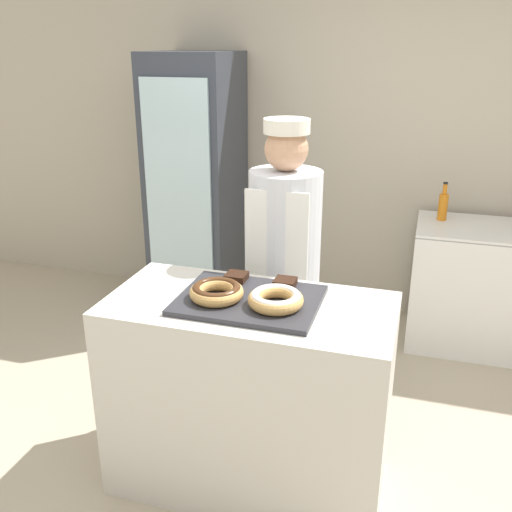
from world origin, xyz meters
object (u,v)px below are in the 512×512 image
object	(u,v)px
beverage_fridge	(197,188)
bottle_orange	(443,205)
donut_chocolate_glaze	(216,291)
brownie_back_right	(285,282)
donut_light_glaze	(276,299)
chest_freezer	(481,287)
brownie_back_left	(236,277)
baker_person	(284,270)
serving_tray	(249,300)

from	to	relation	value
beverage_fridge	bottle_orange	bearing A→B (deg)	3.15
donut_chocolate_glaze	brownie_back_right	xyz separation A→B (m)	(0.25, 0.22, -0.02)
donut_light_glaze	chest_freezer	bearing A→B (deg)	61.31
brownie_back_right	beverage_fridge	xyz separation A→B (m)	(-1.08, 1.57, -0.01)
beverage_fridge	brownie_back_right	bearing A→B (deg)	-55.41
donut_light_glaze	brownie_back_left	world-z (taller)	donut_light_glaze
brownie_back_right	chest_freezer	world-z (taller)	brownie_back_right
donut_chocolate_glaze	donut_light_glaze	xyz separation A→B (m)	(0.26, 0.00, 0.00)
chest_freezer	bottle_orange	distance (m)	0.62
brownie_back_left	donut_light_glaze	bearing A→B (deg)	-41.41
brownie_back_left	donut_chocolate_glaze	bearing A→B (deg)	-93.96
donut_chocolate_glaze	baker_person	size ratio (longest dim) A/B	0.14
donut_chocolate_glaze	beverage_fridge	world-z (taller)	beverage_fridge
bottle_orange	donut_light_glaze	bearing A→B (deg)	-109.67
chest_freezer	bottle_orange	bearing A→B (deg)	163.55
donut_light_glaze	donut_chocolate_glaze	bearing A→B (deg)	180.00
brownie_back_left	brownie_back_right	bearing A→B (deg)	0.00
donut_light_glaze	brownie_back_left	bearing A→B (deg)	138.59
baker_person	bottle_orange	world-z (taller)	baker_person
baker_person	beverage_fridge	bearing A→B (deg)	130.00
serving_tray	donut_chocolate_glaze	size ratio (longest dim) A/B	2.59
donut_light_glaze	bottle_orange	world-z (taller)	bottle_orange
serving_tray	donut_chocolate_glaze	world-z (taller)	donut_chocolate_glaze
brownie_back_right	bottle_orange	world-z (taller)	bottle_orange
serving_tray	donut_chocolate_glaze	bearing A→B (deg)	-159.57
brownie_back_left	brownie_back_right	world-z (taller)	same
brownie_back_right	donut_chocolate_glaze	bearing A→B (deg)	-138.59
baker_person	bottle_orange	size ratio (longest dim) A/B	6.28
brownie_back_right	chest_freezer	distance (m)	1.94
beverage_fridge	donut_light_glaze	bearing A→B (deg)	-58.46
chest_freezer	baker_person	bearing A→B (deg)	-133.49
chest_freezer	donut_light_glaze	bearing A→B (deg)	-118.69
brownie_back_right	bottle_orange	bearing A→B (deg)	67.54
baker_person	beverage_fridge	size ratio (longest dim) A/B	0.85
serving_tray	baker_person	distance (m)	0.58
brownie_back_right	baker_person	xyz separation A→B (m)	(-0.11, 0.41, -0.11)
donut_light_glaze	chest_freezer	world-z (taller)	donut_light_glaze
serving_tray	brownie_back_left	size ratio (longest dim) A/B	6.34
serving_tray	bottle_orange	distance (m)	2.00
donut_chocolate_glaze	chest_freezer	xyz separation A→B (m)	(1.24, 1.79, -0.57)
beverage_fridge	chest_freezer	distance (m)	2.15
brownie_back_left	bottle_orange	xyz separation A→B (m)	(0.92, 1.66, -0.03)
beverage_fridge	chest_freezer	bearing A→B (deg)	0.18
beverage_fridge	chest_freezer	world-z (taller)	beverage_fridge
brownie_back_right	baker_person	world-z (taller)	baker_person
donut_chocolate_glaze	baker_person	distance (m)	0.66
baker_person	chest_freezer	size ratio (longest dim) A/B	1.79
brownie_back_right	baker_person	distance (m)	0.44
serving_tray	beverage_fridge	world-z (taller)	beverage_fridge
brownie_back_left	baker_person	world-z (taller)	baker_person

